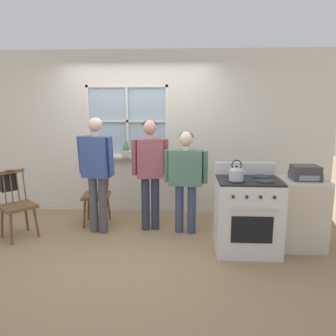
# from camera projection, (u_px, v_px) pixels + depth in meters

# --- Properties ---
(ground_plane) EXTENTS (16.00, 16.00, 0.00)m
(ground_plane) POSITION_uv_depth(u_px,v_px,m) (127.00, 243.00, 4.38)
(ground_plane) COLOR #937551
(wall_back) EXTENTS (6.40, 0.16, 2.70)m
(wall_back) POSITION_uv_depth(u_px,v_px,m) (141.00, 134.00, 5.50)
(wall_back) COLOR silver
(wall_back) RESTS_ON ground_plane
(chair_by_window) EXTENTS (0.58, 0.58, 0.93)m
(chair_by_window) POSITION_uv_depth(u_px,v_px,m) (17.00, 207.00, 4.50)
(chair_by_window) COLOR brown
(chair_by_window) RESTS_ON ground_plane
(chair_near_wall) EXTENTS (0.44, 0.46, 0.93)m
(chair_near_wall) POSITION_uv_depth(u_px,v_px,m) (98.00, 196.00, 5.03)
(chair_near_wall) COLOR brown
(chair_near_wall) RESTS_ON ground_plane
(person_elderly_left) EXTENTS (0.55, 0.30, 1.65)m
(person_elderly_left) POSITION_uv_depth(u_px,v_px,m) (97.00, 165.00, 4.58)
(person_elderly_left) COLOR #4C4C51
(person_elderly_left) RESTS_ON ground_plane
(person_teen_center) EXTENTS (0.54, 0.27, 1.61)m
(person_teen_center) POSITION_uv_depth(u_px,v_px,m) (150.00, 165.00, 4.70)
(person_teen_center) COLOR #2D3347
(person_teen_center) RESTS_ON ground_plane
(person_adult_right) EXTENTS (0.62, 0.27, 1.46)m
(person_adult_right) POSITION_uv_depth(u_px,v_px,m) (186.00, 172.00, 4.59)
(person_adult_right) COLOR #384766
(person_adult_right) RESTS_ON ground_plane
(stove) EXTENTS (0.77, 0.68, 1.08)m
(stove) POSITION_uv_depth(u_px,v_px,m) (247.00, 214.00, 4.09)
(stove) COLOR silver
(stove) RESTS_ON ground_plane
(kettle) EXTENTS (0.21, 0.17, 0.25)m
(kettle) POSITION_uv_depth(u_px,v_px,m) (236.00, 173.00, 3.87)
(kettle) COLOR #B7B7BC
(kettle) RESTS_ON stove
(potted_plant) EXTENTS (0.15, 0.15, 0.30)m
(potted_plant) POSITION_uv_depth(u_px,v_px,m) (126.00, 152.00, 5.48)
(potted_plant) COLOR beige
(potted_plant) RESTS_ON wall_back
(handbag) EXTENTS (0.25, 0.25, 0.31)m
(handbag) POSITION_uv_depth(u_px,v_px,m) (8.00, 181.00, 4.60)
(handbag) COLOR black
(handbag) RESTS_ON chair_by_window
(side_counter) EXTENTS (0.55, 0.50, 0.90)m
(side_counter) POSITION_uv_depth(u_px,v_px,m) (301.00, 214.00, 4.19)
(side_counter) COLOR beige
(side_counter) RESTS_ON ground_plane
(stereo) EXTENTS (0.34, 0.29, 0.18)m
(stereo) POSITION_uv_depth(u_px,v_px,m) (305.00, 173.00, 4.07)
(stereo) COLOR #38383A
(stereo) RESTS_ON side_counter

